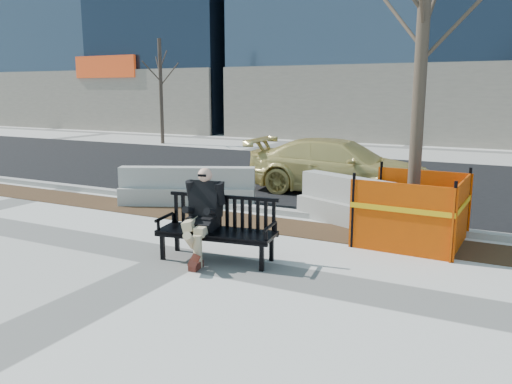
# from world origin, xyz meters

# --- Properties ---
(ground) EXTENTS (120.00, 120.00, 0.00)m
(ground) POSITION_xyz_m (0.00, 0.00, 0.00)
(ground) COLOR beige
(ground) RESTS_ON ground
(mulch_strip) EXTENTS (40.00, 1.20, 0.02)m
(mulch_strip) POSITION_xyz_m (0.00, 2.60, 0.00)
(mulch_strip) COLOR #47301C
(mulch_strip) RESTS_ON ground
(asphalt_street) EXTENTS (60.00, 10.40, 0.01)m
(asphalt_street) POSITION_xyz_m (0.00, 8.80, 0.00)
(asphalt_street) COLOR black
(asphalt_street) RESTS_ON ground
(curb) EXTENTS (60.00, 0.25, 0.12)m
(curb) POSITION_xyz_m (0.00, 3.55, 0.06)
(curb) COLOR #9E9B93
(curb) RESTS_ON ground
(bench) EXTENTS (2.02, 0.98, 1.03)m
(bench) POSITION_xyz_m (0.56, 0.19, 0.00)
(bench) COLOR black
(bench) RESTS_ON ground
(seated_man) EXTENTS (0.78, 1.14, 1.48)m
(seated_man) POSITION_xyz_m (0.30, 0.21, 0.00)
(seated_man) COLOR black
(seated_man) RESTS_ON ground
(tree_fence) EXTENTS (2.73, 2.73, 6.58)m
(tree_fence) POSITION_xyz_m (3.14, 2.68, 0.00)
(tree_fence) COLOR #E64C00
(tree_fence) RESTS_ON ground
(sedan) EXTENTS (5.01, 2.21, 1.43)m
(sedan) POSITION_xyz_m (0.52, 6.46, 0.00)
(sedan) COLOR tan
(sedan) RESTS_ON ground
(jersey_barrier_left) EXTENTS (3.19, 1.94, 0.92)m
(jersey_barrier_left) POSITION_xyz_m (-2.24, 3.42, 0.00)
(jersey_barrier_left) COLOR #9E9B94
(jersey_barrier_left) RESTS_ON ground
(jersey_barrier_right) EXTENTS (3.43, 1.95, 0.98)m
(jersey_barrier_right) POSITION_xyz_m (2.24, 3.23, 0.00)
(jersey_barrier_right) COLOR #98968E
(jersey_barrier_right) RESTS_ON ground
(far_tree_left) EXTENTS (2.31, 2.31, 5.64)m
(far_tree_left) POSITION_xyz_m (-11.76, 14.91, 0.00)
(far_tree_left) COLOR #4B3B30
(far_tree_left) RESTS_ON ground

